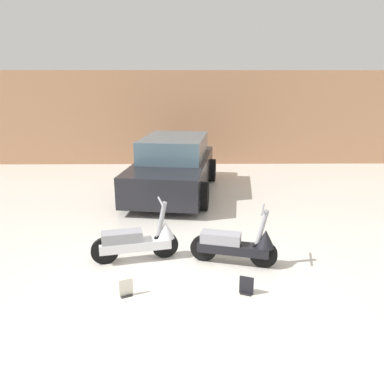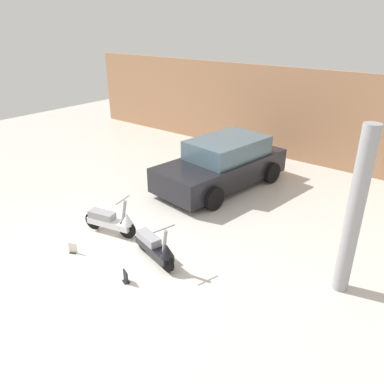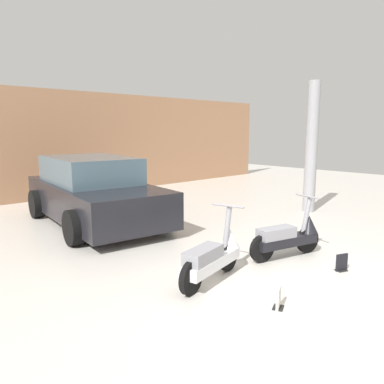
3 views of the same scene
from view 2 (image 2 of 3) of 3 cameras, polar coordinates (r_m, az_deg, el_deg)
name	(u,v)px [view 2 (image 2 of 3)]	position (r m, az deg, el deg)	size (l,w,h in m)	color
ground_plane	(102,261)	(8.49, -13.51, -10.24)	(28.00, 28.00, 0.00)	silver
wall_back	(286,114)	(14.30, 14.15, 11.43)	(19.60, 0.12, 3.28)	tan
scooter_front_left	(112,221)	(9.26, -12.14, -4.28)	(1.43, 0.63, 1.01)	black
scooter_front_right	(155,247)	(8.12, -5.59, -8.33)	(1.41, 0.64, 1.00)	black
car_rear_left	(223,164)	(11.64, 4.71, 4.29)	(2.54, 4.56, 1.48)	black
placard_near_left_scooter	(73,248)	(8.89, -17.70, -8.18)	(0.20, 0.18, 0.26)	black
placard_near_right_scooter	(126,277)	(7.75, -10.07, -12.66)	(0.20, 0.17, 0.26)	black
support_column_side	(354,214)	(7.26, 23.50, -3.07)	(0.30, 0.30, 3.28)	#99999E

